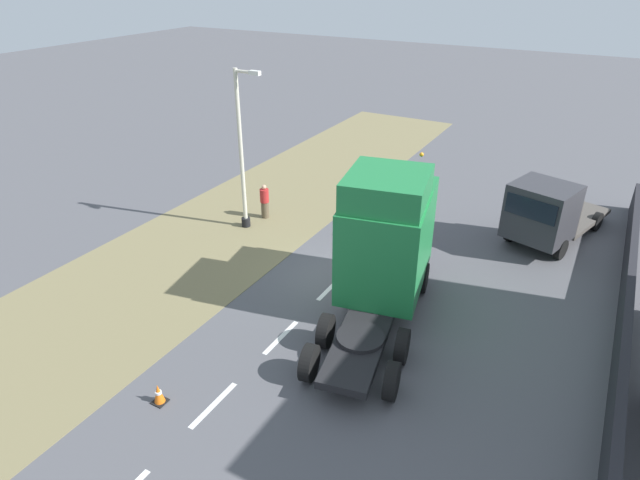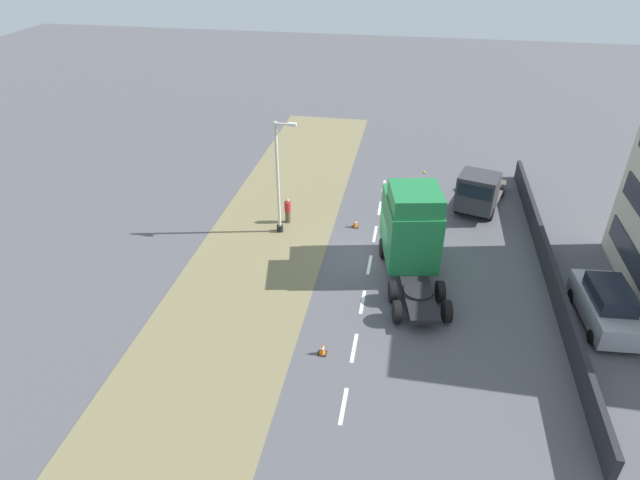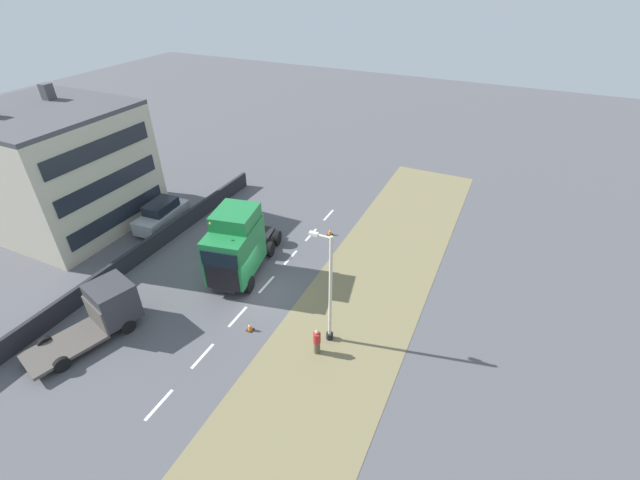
% 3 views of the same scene
% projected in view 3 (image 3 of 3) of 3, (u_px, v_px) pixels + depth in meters
% --- Properties ---
extents(ground_plane, '(120.00, 120.00, 0.00)m').
position_uv_depth(ground_plane, '(261.00, 291.00, 26.46)').
color(ground_plane, '#515156').
rests_on(ground_plane, ground).
extents(grass_verge, '(7.00, 44.00, 0.01)m').
position_uv_depth(grass_verge, '(351.00, 320.00, 24.34)').
color(grass_verge, olive).
rests_on(grass_verge, ground).
extents(lane_markings, '(0.16, 21.00, 0.00)m').
position_uv_depth(lane_markings, '(267.00, 284.00, 26.99)').
color(lane_markings, white).
rests_on(lane_markings, ground).
extents(boundary_wall, '(0.25, 24.00, 1.25)m').
position_uv_depth(boundary_wall, '(148.00, 248.00, 29.29)').
color(boundary_wall, '#232328').
rests_on(boundary_wall, ground).
extents(building_block, '(10.58, 9.82, 9.83)m').
position_uv_depth(building_block, '(56.00, 168.00, 31.24)').
color(building_block, beige).
rests_on(building_block, ground).
extents(lorry_cab, '(3.83, 7.65, 4.86)m').
position_uv_depth(lorry_cab, '(237.00, 246.00, 26.38)').
color(lorry_cab, black).
rests_on(lorry_cab, ground).
extents(flatbed_truck, '(3.77, 6.20, 2.73)m').
position_uv_depth(flatbed_truck, '(106.00, 308.00, 23.07)').
color(flatbed_truck, '#333338').
rests_on(flatbed_truck, ground).
extents(parked_car, '(2.19, 4.64, 2.03)m').
position_uv_depth(parked_car, '(162.00, 215.00, 32.32)').
color(parked_car, '#9EA3A8').
rests_on(parked_car, ground).
extents(lamp_post, '(1.31, 0.37, 6.62)m').
position_uv_depth(lamp_post, '(329.00, 296.00, 21.54)').
color(lamp_post, black).
rests_on(lamp_post, ground).
extents(pedestrian, '(0.39, 0.39, 1.56)m').
position_uv_depth(pedestrian, '(317.00, 342.00, 21.96)').
color(pedestrian, brown).
rests_on(pedestrian, ground).
extents(traffic_cone_lead, '(0.36, 0.36, 0.58)m').
position_uv_depth(traffic_cone_lead, '(330.00, 231.00, 31.66)').
color(traffic_cone_lead, black).
rests_on(traffic_cone_lead, ground).
extents(traffic_cone_trailing, '(0.36, 0.36, 0.58)m').
position_uv_depth(traffic_cone_trailing, '(250.00, 326.00, 23.55)').
color(traffic_cone_trailing, black).
rests_on(traffic_cone_trailing, ground).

